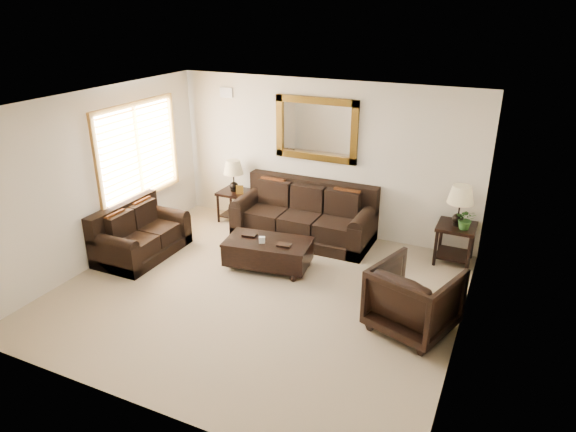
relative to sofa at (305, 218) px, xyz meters
The scene contains 11 objects.
room 2.26m from the sofa, 86.34° to the right, with size 5.51×5.01×2.71m.
window 3.05m from the sofa, 156.30° to the right, with size 0.07×1.96×1.66m.
mirror 1.56m from the sofa, 90.00° to the left, with size 1.50×0.06×1.10m.
air_vent 2.70m from the sofa, 165.67° to the left, with size 0.25×0.02×0.18m, color #999999.
sofa is the anchor object (origin of this frame).
loveseat 2.82m from the sofa, 141.48° to the right, with size 0.90×1.51×0.85m.
end_table_left 1.58m from the sofa, behind, with size 0.54×0.54×1.18m.
end_table_right 2.58m from the sofa, ahead, with size 0.59×0.59×1.29m.
coffee_table 1.27m from the sofa, 93.94° to the right, with size 1.41×0.89×0.56m.
armchair 3.06m from the sofa, 40.41° to the right, with size 0.94×0.88×0.97m, color black.
potted_plant 2.69m from the sofa, ahead, with size 0.30×0.33×0.26m, color #29531C.
Camera 1 is at (3.09, -5.62, 3.87)m, focal length 32.00 mm.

